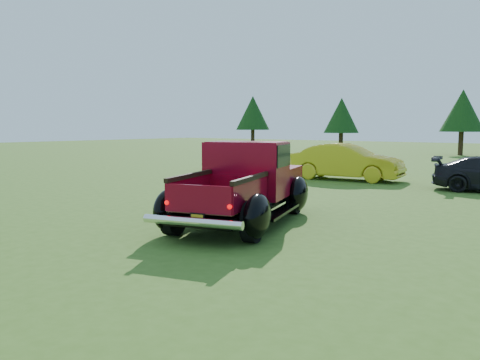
{
  "coord_description": "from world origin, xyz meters",
  "views": [
    {
      "loc": [
        5.59,
        -7.66,
        2.18
      ],
      "look_at": [
        -0.51,
        0.2,
        1.04
      ],
      "focal_mm": 35.0,
      "sensor_mm": 36.0,
      "label": 1
    }
  ],
  "objects_px": {
    "show_car_red": "(240,158)",
    "show_car_yellow": "(346,162)",
    "tree_mid_left": "(462,111)",
    "tree_far_west": "(253,113)",
    "tree_west": "(341,116)",
    "pickup_truck": "(247,183)"
  },
  "relations": [
    {
      "from": "tree_mid_left",
      "to": "show_car_red",
      "type": "distance_m",
      "value": 21.43
    },
    {
      "from": "tree_far_west",
      "to": "tree_west",
      "type": "distance_m",
      "value": 10.06
    },
    {
      "from": "tree_far_west",
      "to": "tree_west",
      "type": "relative_size",
      "value": 1.13
    },
    {
      "from": "tree_west",
      "to": "show_car_yellow",
      "type": "height_order",
      "value": "tree_west"
    },
    {
      "from": "tree_far_west",
      "to": "tree_west",
      "type": "xyz_separation_m",
      "value": [
        10.0,
        -1.0,
        -0.41
      ]
    },
    {
      "from": "tree_west",
      "to": "tree_mid_left",
      "type": "xyz_separation_m",
      "value": [
        9.0,
        2.0,
        0.27
      ]
    },
    {
      "from": "tree_west",
      "to": "pickup_truck",
      "type": "relative_size",
      "value": 0.87
    },
    {
      "from": "pickup_truck",
      "to": "show_car_yellow",
      "type": "relative_size",
      "value": 1.17
    },
    {
      "from": "tree_west",
      "to": "show_car_red",
      "type": "bearing_deg",
      "value": -79.15
    },
    {
      "from": "tree_west",
      "to": "tree_mid_left",
      "type": "distance_m",
      "value": 9.22
    },
    {
      "from": "tree_mid_left",
      "to": "show_car_red",
      "type": "height_order",
      "value": "tree_mid_left"
    },
    {
      "from": "show_car_red",
      "to": "show_car_yellow",
      "type": "xyz_separation_m",
      "value": [
        5.76,
        -0.31,
        0.1
      ]
    },
    {
      "from": "tree_mid_left",
      "to": "pickup_truck",
      "type": "distance_m",
      "value": 30.2
    },
    {
      "from": "pickup_truck",
      "to": "show_car_red",
      "type": "xyz_separation_m",
      "value": [
        -7.54,
        9.48,
        -0.23
      ]
    },
    {
      "from": "tree_west",
      "to": "show_car_yellow",
      "type": "bearing_deg",
      "value": -63.72
    },
    {
      "from": "show_car_red",
      "to": "tree_far_west",
      "type": "bearing_deg",
      "value": 29.01
    },
    {
      "from": "tree_mid_left",
      "to": "show_car_yellow",
      "type": "xyz_separation_m",
      "value": [
        0.31,
        -20.86,
        -2.64
      ]
    },
    {
      "from": "show_car_red",
      "to": "show_car_yellow",
      "type": "distance_m",
      "value": 5.77
    },
    {
      "from": "tree_far_west",
      "to": "tree_west",
      "type": "height_order",
      "value": "tree_far_west"
    },
    {
      "from": "tree_west",
      "to": "pickup_truck",
      "type": "distance_m",
      "value": 30.22
    },
    {
      "from": "pickup_truck",
      "to": "tree_mid_left",
      "type": "bearing_deg",
      "value": 77.18
    },
    {
      "from": "tree_far_west",
      "to": "show_car_red",
      "type": "relative_size",
      "value": 1.39
    }
  ]
}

